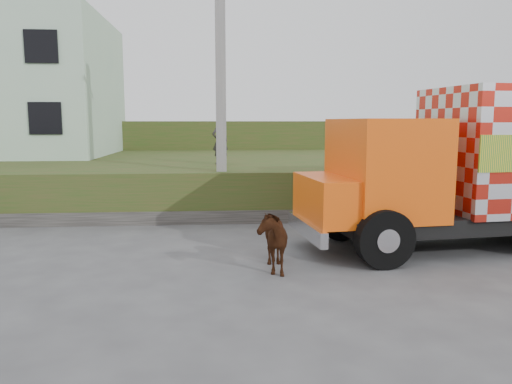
{
  "coord_description": "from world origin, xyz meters",
  "views": [
    {
      "loc": [
        -1.13,
        -10.34,
        2.97
      ],
      "look_at": [
        -0.21,
        1.46,
        1.3
      ],
      "focal_mm": 35.0,
      "sensor_mm": 36.0,
      "label": 1
    }
  ],
  "objects": [
    {
      "name": "ground",
      "position": [
        0.0,
        0.0,
        0.0
      ],
      "size": [
        120.0,
        120.0,
        0.0
      ],
      "primitive_type": "plane",
      "color": "#474749",
      "rests_on": "ground"
    },
    {
      "name": "embankment",
      "position": [
        0.0,
        10.0,
        0.75
      ],
      "size": [
        40.0,
        12.0,
        1.5
      ],
      "primitive_type": "cube",
      "color": "#2D501A",
      "rests_on": "ground"
    },
    {
      "name": "embankment_far",
      "position": [
        0.0,
        22.0,
        1.5
      ],
      "size": [
        40.0,
        12.0,
        3.0
      ],
      "primitive_type": "cube",
      "color": "#2D501A",
      "rests_on": "ground"
    },
    {
      "name": "retaining_strip",
      "position": [
        -2.0,
        4.2,
        0.2
      ],
      "size": [
        16.0,
        0.5,
        0.4
      ],
      "primitive_type": "cube",
      "color": "#595651",
      "rests_on": "ground"
    },
    {
      "name": "utility_pole",
      "position": [
        -1.0,
        4.6,
        4.08
      ],
      "size": [
        1.2,
        0.3,
        8.0
      ],
      "color": "gray",
      "rests_on": "ground"
    },
    {
      "name": "cargo_truck",
      "position": [
        5.48,
        0.97,
        1.93
      ],
      "size": [
        8.66,
        3.72,
        3.75
      ],
      "rotation": [
        0.0,
        0.0,
        0.11
      ],
      "color": "black",
      "rests_on": "ground"
    },
    {
      "name": "cow",
      "position": [
        -0.09,
        -0.61,
        0.65
      ],
      "size": [
        0.77,
        1.56,
        1.29
      ],
      "primitive_type": "imported",
      "rotation": [
        0.0,
        0.0,
        0.04
      ],
      "color": "black",
      "rests_on": "ground"
    },
    {
      "name": "pedestrian",
      "position": [
        -1.02,
        7.13,
        2.3
      ],
      "size": [
        0.68,
        0.57,
        1.59
      ],
      "primitive_type": "imported",
      "rotation": [
        0.0,
        0.0,
        3.51
      ],
      "color": "#292724",
      "rests_on": "embankment"
    }
  ]
}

